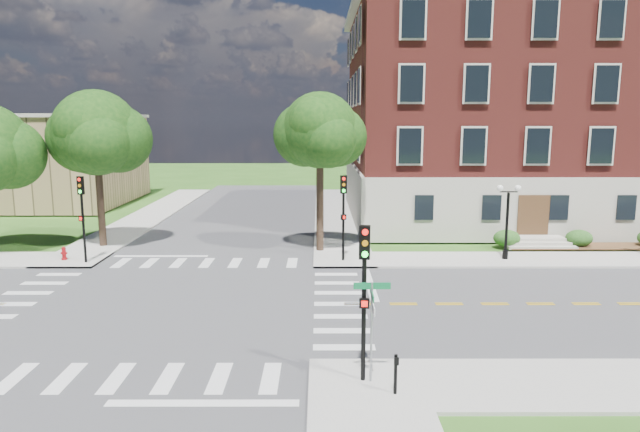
{
  "coord_description": "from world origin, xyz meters",
  "views": [
    {
      "loc": [
        6.32,
        -23.86,
        7.99
      ],
      "look_at": [
        6.36,
        4.2,
        3.2
      ],
      "focal_mm": 32.0,
      "sensor_mm": 36.0,
      "label": 1
    }
  ],
  "objects_px": {
    "push_button_post": "(396,372)",
    "fire_hydrant": "(64,254)",
    "traffic_signal_ne": "(343,207)",
    "traffic_signal_nw": "(82,208)",
    "street_sign_pole": "(372,312)",
    "traffic_signal_se": "(364,283)",
    "twin_lamp_west": "(507,217)"
  },
  "relations": [
    {
      "from": "traffic_signal_ne",
      "to": "traffic_signal_nw",
      "type": "bearing_deg",
      "value": -178.37
    },
    {
      "from": "traffic_signal_ne",
      "to": "traffic_signal_nw",
      "type": "xyz_separation_m",
      "value": [
        -14.36,
        -0.41,
        0.0
      ]
    },
    {
      "from": "street_sign_pole",
      "to": "push_button_post",
      "type": "relative_size",
      "value": 2.58
    },
    {
      "from": "traffic_signal_se",
      "to": "fire_hydrant",
      "type": "bearing_deg",
      "value": 136.25
    },
    {
      "from": "traffic_signal_nw",
      "to": "fire_hydrant",
      "type": "bearing_deg",
      "value": 158.79
    },
    {
      "from": "traffic_signal_ne",
      "to": "street_sign_pole",
      "type": "height_order",
      "value": "traffic_signal_ne"
    },
    {
      "from": "twin_lamp_west",
      "to": "fire_hydrant",
      "type": "distance_m",
      "value": 25.13
    },
    {
      "from": "traffic_signal_ne",
      "to": "push_button_post",
      "type": "height_order",
      "value": "traffic_signal_ne"
    },
    {
      "from": "traffic_signal_ne",
      "to": "traffic_signal_nw",
      "type": "relative_size",
      "value": 1.0
    },
    {
      "from": "traffic_signal_nw",
      "to": "street_sign_pole",
      "type": "xyz_separation_m",
      "value": [
        14.58,
        -14.61,
        -0.88
      ]
    },
    {
      "from": "traffic_signal_nw",
      "to": "twin_lamp_west",
      "type": "height_order",
      "value": "traffic_signal_nw"
    },
    {
      "from": "traffic_signal_nw",
      "to": "street_sign_pole",
      "type": "bearing_deg",
      "value": -45.07
    },
    {
      "from": "push_button_post",
      "to": "fire_hydrant",
      "type": "height_order",
      "value": "push_button_post"
    },
    {
      "from": "traffic_signal_nw",
      "to": "street_sign_pole",
      "type": "height_order",
      "value": "traffic_signal_nw"
    },
    {
      "from": "traffic_signal_ne",
      "to": "street_sign_pole",
      "type": "bearing_deg",
      "value": -89.15
    },
    {
      "from": "push_button_post",
      "to": "traffic_signal_nw",
      "type": "bearing_deg",
      "value": 134.55
    },
    {
      "from": "traffic_signal_se",
      "to": "twin_lamp_west",
      "type": "relative_size",
      "value": 1.13
    },
    {
      "from": "street_sign_pole",
      "to": "twin_lamp_west",
      "type": "bearing_deg",
      "value": 59.53
    },
    {
      "from": "push_button_post",
      "to": "fire_hydrant",
      "type": "xyz_separation_m",
      "value": [
        -16.65,
        16.01,
        -0.33
      ]
    },
    {
      "from": "twin_lamp_west",
      "to": "push_button_post",
      "type": "height_order",
      "value": "twin_lamp_west"
    },
    {
      "from": "traffic_signal_se",
      "to": "traffic_signal_ne",
      "type": "bearing_deg",
      "value": 89.94
    },
    {
      "from": "traffic_signal_ne",
      "to": "traffic_signal_nw",
      "type": "height_order",
      "value": "same"
    },
    {
      "from": "traffic_signal_nw",
      "to": "push_button_post",
      "type": "bearing_deg",
      "value": -45.45
    },
    {
      "from": "traffic_signal_se",
      "to": "push_button_post",
      "type": "relative_size",
      "value": 4.0
    },
    {
      "from": "traffic_signal_ne",
      "to": "push_button_post",
      "type": "bearing_deg",
      "value": -86.92
    },
    {
      "from": "traffic_signal_se",
      "to": "street_sign_pole",
      "type": "distance_m",
      "value": 0.91
    },
    {
      "from": "traffic_signal_se",
      "to": "street_sign_pole",
      "type": "relative_size",
      "value": 1.55
    },
    {
      "from": "push_button_post",
      "to": "fire_hydrant",
      "type": "distance_m",
      "value": 23.1
    },
    {
      "from": "traffic_signal_ne",
      "to": "twin_lamp_west",
      "type": "relative_size",
      "value": 1.13
    },
    {
      "from": "traffic_signal_ne",
      "to": "fire_hydrant",
      "type": "distance_m",
      "value": 16.03
    },
    {
      "from": "traffic_signal_ne",
      "to": "push_button_post",
      "type": "relative_size",
      "value": 4.0
    },
    {
      "from": "street_sign_pole",
      "to": "fire_hydrant",
      "type": "height_order",
      "value": "street_sign_pole"
    }
  ]
}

